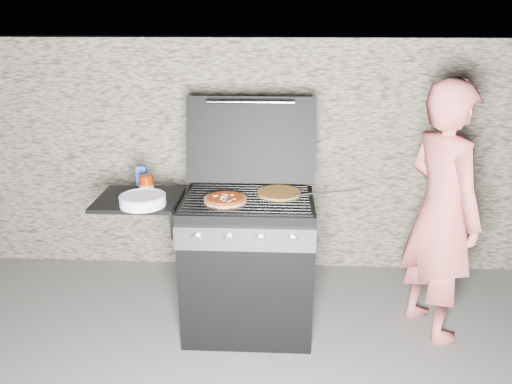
{
  "coord_description": "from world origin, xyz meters",
  "views": [
    {
      "loc": [
        0.19,
        -2.82,
        1.97
      ],
      "look_at": [
        0.05,
        0.0,
        0.95
      ],
      "focal_mm": 35.0,
      "sensor_mm": 36.0,
      "label": 1
    }
  ],
  "objects_px": {
    "gas_grill": "(209,264)",
    "person": "(441,213)",
    "sauce_jar": "(147,186)",
    "pizza_topped": "(225,199)"
  },
  "relations": [
    {
      "from": "gas_grill",
      "to": "sauce_jar",
      "type": "bearing_deg",
      "value": 175.11
    },
    {
      "from": "sauce_jar",
      "to": "pizza_topped",
      "type": "bearing_deg",
      "value": -10.55
    },
    {
      "from": "pizza_topped",
      "to": "sauce_jar",
      "type": "relative_size",
      "value": 1.96
    },
    {
      "from": "gas_grill",
      "to": "person",
      "type": "distance_m",
      "value": 1.48
    },
    {
      "from": "pizza_topped",
      "to": "person",
      "type": "height_order",
      "value": "person"
    },
    {
      "from": "pizza_topped",
      "to": "sauce_jar",
      "type": "xyz_separation_m",
      "value": [
        -0.49,
        0.09,
        0.04
      ]
    },
    {
      "from": "sauce_jar",
      "to": "person",
      "type": "height_order",
      "value": "person"
    },
    {
      "from": "gas_grill",
      "to": "person",
      "type": "relative_size",
      "value": 0.82
    },
    {
      "from": "pizza_topped",
      "to": "person",
      "type": "bearing_deg",
      "value": 4.9
    },
    {
      "from": "person",
      "to": "gas_grill",
      "type": "bearing_deg",
      "value": 69.62
    }
  ]
}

